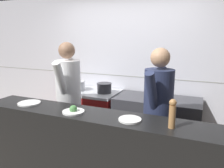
{
  "coord_description": "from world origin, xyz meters",
  "views": [
    {
      "loc": [
        1.32,
        -2.15,
        1.84
      ],
      "look_at": [
        0.06,
        0.77,
        1.15
      ],
      "focal_mm": 35.0,
      "sensor_mm": 36.0,
      "label": 1
    }
  ],
  "objects_px": {
    "oven_range": "(92,115)",
    "plated_dish_dessert": "(130,120)",
    "sauce_pot": "(104,88)",
    "mixing_bowl_steel": "(153,95)",
    "plated_dish_main": "(29,103)",
    "chef_sous": "(158,111)",
    "plated_dish_appetiser": "(73,111)",
    "chef_head_cook": "(69,96)",
    "stock_pot": "(77,85)",
    "chefs_knife": "(154,100)",
    "pepper_mill": "(172,113)"
  },
  "relations": [
    {
      "from": "chefs_knife",
      "to": "plated_dish_appetiser",
      "type": "distance_m",
      "value": 1.35
    },
    {
      "from": "stock_pot",
      "to": "chefs_knife",
      "type": "xyz_separation_m",
      "value": [
        1.4,
        -0.1,
        -0.08
      ]
    },
    {
      "from": "oven_range",
      "to": "chefs_knife",
      "type": "height_order",
      "value": "chefs_knife"
    },
    {
      "from": "chefs_knife",
      "to": "sauce_pot",
      "type": "bearing_deg",
      "value": 171.85
    },
    {
      "from": "sauce_pot",
      "to": "plated_dish_appetiser",
      "type": "distance_m",
      "value": 1.35
    },
    {
      "from": "oven_range",
      "to": "chef_head_cook",
      "type": "relative_size",
      "value": 0.54
    },
    {
      "from": "oven_range",
      "to": "chef_sous",
      "type": "xyz_separation_m",
      "value": [
        1.32,
        -0.74,
        0.5
      ]
    },
    {
      "from": "stock_pot",
      "to": "plated_dish_appetiser",
      "type": "relative_size",
      "value": 1.24
    },
    {
      "from": "stock_pot",
      "to": "chef_sous",
      "type": "bearing_deg",
      "value": -23.56
    },
    {
      "from": "plated_dish_main",
      "to": "pepper_mill",
      "type": "relative_size",
      "value": 1.0
    },
    {
      "from": "plated_dish_dessert",
      "to": "chef_head_cook",
      "type": "relative_size",
      "value": 0.13
    },
    {
      "from": "plated_dish_dessert",
      "to": "chef_sous",
      "type": "distance_m",
      "value": 0.61
    },
    {
      "from": "sauce_pot",
      "to": "plated_dish_appetiser",
      "type": "relative_size",
      "value": 1.05
    },
    {
      "from": "oven_range",
      "to": "sauce_pot",
      "type": "bearing_deg",
      "value": -5.68
    },
    {
      "from": "chefs_knife",
      "to": "oven_range",
      "type": "bearing_deg",
      "value": 172.42
    },
    {
      "from": "plated_dish_main",
      "to": "pepper_mill",
      "type": "height_order",
      "value": "pepper_mill"
    },
    {
      "from": "plated_dish_main",
      "to": "plated_dish_appetiser",
      "type": "bearing_deg",
      "value": -4.37
    },
    {
      "from": "stock_pot",
      "to": "mixing_bowl_steel",
      "type": "distance_m",
      "value": 1.35
    },
    {
      "from": "pepper_mill",
      "to": "chef_sous",
      "type": "xyz_separation_m",
      "value": [
        -0.25,
        0.6,
        -0.21
      ]
    },
    {
      "from": "plated_dish_appetiser",
      "to": "pepper_mill",
      "type": "height_order",
      "value": "pepper_mill"
    },
    {
      "from": "oven_range",
      "to": "sauce_pot",
      "type": "height_order",
      "value": "sauce_pot"
    },
    {
      "from": "mixing_bowl_steel",
      "to": "plated_dish_dessert",
      "type": "xyz_separation_m",
      "value": [
        0.08,
        -1.35,
        0.08
      ]
    },
    {
      "from": "pepper_mill",
      "to": "oven_range",
      "type": "bearing_deg",
      "value": 139.39
    },
    {
      "from": "stock_pot",
      "to": "plated_dish_appetiser",
      "type": "height_order",
      "value": "plated_dish_appetiser"
    },
    {
      "from": "chef_sous",
      "to": "chefs_knife",
      "type": "bearing_deg",
      "value": 115.3
    },
    {
      "from": "stock_pot",
      "to": "plated_dish_main",
      "type": "relative_size",
      "value": 1.1
    },
    {
      "from": "sauce_pot",
      "to": "chefs_knife",
      "type": "distance_m",
      "value": 0.89
    },
    {
      "from": "plated_dish_appetiser",
      "to": "pepper_mill",
      "type": "bearing_deg",
      "value": 0.13
    },
    {
      "from": "chefs_knife",
      "to": "plated_dish_dessert",
      "type": "xyz_separation_m",
      "value": [
        0.02,
        -1.17,
        0.12
      ]
    },
    {
      "from": "plated_dish_appetiser",
      "to": "chef_head_cook",
      "type": "height_order",
      "value": "chef_head_cook"
    },
    {
      "from": "plated_dish_dessert",
      "to": "pepper_mill",
      "type": "bearing_deg",
      "value": -3.13
    },
    {
      "from": "chefs_knife",
      "to": "plated_dish_main",
      "type": "bearing_deg",
      "value": -138.76
    },
    {
      "from": "oven_range",
      "to": "plated_dish_dessert",
      "type": "xyz_separation_m",
      "value": [
        1.16,
        -1.32,
        0.58
      ]
    },
    {
      "from": "plated_dish_main",
      "to": "chef_head_cook",
      "type": "bearing_deg",
      "value": 74.89
    },
    {
      "from": "mixing_bowl_steel",
      "to": "plated_dish_main",
      "type": "distance_m",
      "value": 1.82
    },
    {
      "from": "sauce_pot",
      "to": "mixing_bowl_steel",
      "type": "bearing_deg",
      "value": 3.76
    },
    {
      "from": "chefs_knife",
      "to": "pepper_mill",
      "type": "relative_size",
      "value": 1.33
    },
    {
      "from": "sauce_pot",
      "to": "chef_sous",
      "type": "relative_size",
      "value": 0.15
    },
    {
      "from": "plated_dish_dessert",
      "to": "plated_dish_appetiser",
      "type": "bearing_deg",
      "value": -177.82
    },
    {
      "from": "oven_range",
      "to": "plated_dish_dessert",
      "type": "distance_m",
      "value": 1.85
    },
    {
      "from": "stock_pot",
      "to": "plated_dish_main",
      "type": "xyz_separation_m",
      "value": [
        0.1,
        -1.24,
        0.04
      ]
    },
    {
      "from": "chef_head_cook",
      "to": "plated_dish_appetiser",
      "type": "bearing_deg",
      "value": -61.61
    },
    {
      "from": "mixing_bowl_steel",
      "to": "chef_sous",
      "type": "xyz_separation_m",
      "value": [
        0.24,
        -0.77,
        0.01
      ]
    },
    {
      "from": "chefs_knife",
      "to": "plated_dish_dessert",
      "type": "relative_size",
      "value": 1.58
    },
    {
      "from": "plated_dish_appetiser",
      "to": "chef_head_cook",
      "type": "bearing_deg",
      "value": 127.98
    },
    {
      "from": "plated_dish_dessert",
      "to": "sauce_pot",
      "type": "bearing_deg",
      "value": 124.67
    },
    {
      "from": "mixing_bowl_steel",
      "to": "chef_head_cook",
      "type": "bearing_deg",
      "value": -146.6
    },
    {
      "from": "pepper_mill",
      "to": "chef_head_cook",
      "type": "distance_m",
      "value": 1.71
    },
    {
      "from": "chef_sous",
      "to": "pepper_mill",
      "type": "bearing_deg",
      "value": -59.69
    },
    {
      "from": "sauce_pot",
      "to": "plated_dish_main",
      "type": "bearing_deg",
      "value": -108.73
    }
  ]
}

